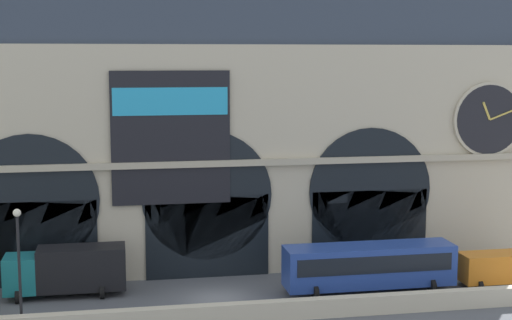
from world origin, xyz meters
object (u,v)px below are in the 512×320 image
object	(u,v)px
box_truck_midwest	(67,269)
van_east	(499,267)
bus_mideast	(369,265)
street_lamp_quayside	(19,254)

from	to	relation	value
box_truck_midwest	van_east	size ratio (longest dim) A/B	1.44
bus_mideast	van_east	size ratio (longest dim) A/B	2.12
van_east	street_lamp_quayside	distance (m)	30.44
box_truck_midwest	van_east	xyz separation A→B (m)	(27.98, -3.00, -0.45)
bus_mideast	street_lamp_quayside	size ratio (longest dim) A/B	1.59
bus_mideast	street_lamp_quayside	world-z (taller)	street_lamp_quayside
box_truck_midwest	bus_mideast	size ratio (longest dim) A/B	0.68
box_truck_midwest	bus_mideast	bearing A→B (deg)	-8.54
bus_mideast	street_lamp_quayside	xyz separation A→B (m)	(-21.18, -3.17, 2.63)
box_truck_midwest	street_lamp_quayside	world-z (taller)	street_lamp_quayside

